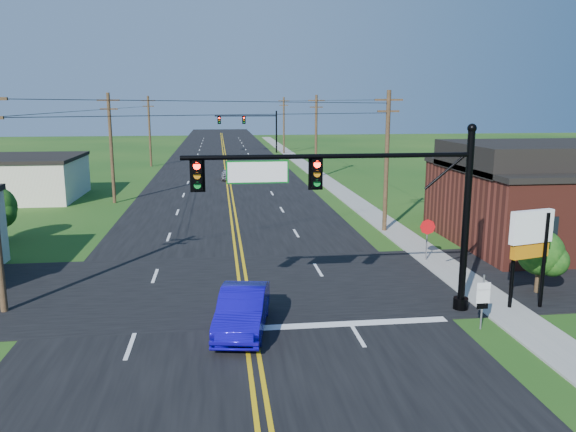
{
  "coord_description": "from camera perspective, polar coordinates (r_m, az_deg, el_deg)",
  "views": [
    {
      "loc": [
        -0.83,
        -12.55,
        8.3
      ],
      "look_at": [
        1.98,
        10.0,
        3.65
      ],
      "focal_mm": 35.0,
      "sensor_mm": 36.0,
      "label": 1
    }
  ],
  "objects": [
    {
      "name": "road_main",
      "position": [
        63.1,
        -6.31,
        3.95
      ],
      "size": [
        16.0,
        220.0,
        0.04
      ],
      "primitive_type": "cube",
      "color": "black",
      "rests_on": "ground"
    },
    {
      "name": "road_cross",
      "position": [
        25.92,
        -4.94,
        -7.11
      ],
      "size": [
        70.0,
        10.0,
        0.04
      ],
      "primitive_type": "cube",
      "color": "black",
      "rests_on": "ground"
    },
    {
      "name": "sidewalk",
      "position": [
        54.39,
        5.0,
        2.78
      ],
      "size": [
        2.0,
        160.0,
        0.08
      ],
      "primitive_type": "cube",
      "color": "gray",
      "rests_on": "ground"
    },
    {
      "name": "signal_mast_main",
      "position": [
        21.48,
        6.92,
        1.96
      ],
      "size": [
        11.3,
        0.6,
        7.48
      ],
      "color": "black",
      "rests_on": "ground"
    },
    {
      "name": "signal_mast_far",
      "position": [
        92.77,
        -3.9,
        9.22
      ],
      "size": [
        10.98,
        0.6,
        7.48
      ],
      "color": "black",
      "rests_on": "ground"
    },
    {
      "name": "brick_building",
      "position": [
        37.45,
        26.81,
        1.18
      ],
      "size": [
        14.2,
        11.2,
        4.7
      ],
      "color": "#5D241A",
      "rests_on": "ground"
    },
    {
      "name": "cream_bldg_far",
      "position": [
        54.1,
        -26.73,
        3.49
      ],
      "size": [
        12.2,
        9.2,
        3.7
      ],
      "color": "silver",
      "rests_on": "ground"
    },
    {
      "name": "utility_pole_left_b",
      "position": [
        48.46,
        -17.52,
        6.8
      ],
      "size": [
        1.8,
        0.28,
        9.0
      ],
      "color": "#342718",
      "rests_on": "ground"
    },
    {
      "name": "utility_pole_left_c",
      "position": [
        75.13,
        -13.89,
        8.5
      ],
      "size": [
        1.8,
        0.28,
        9.0
      ],
      "color": "#342718",
      "rests_on": "ground"
    },
    {
      "name": "utility_pole_right_a",
      "position": [
        36.32,
        9.99,
        5.73
      ],
      "size": [
        1.8,
        0.28,
        9.0
      ],
      "color": "#342718",
      "rests_on": "ground"
    },
    {
      "name": "utility_pole_right_b",
      "position": [
        61.58,
        2.87,
        8.22
      ],
      "size": [
        1.8,
        0.28,
        9.0
      ],
      "color": "#342718",
      "rests_on": "ground"
    },
    {
      "name": "utility_pole_right_c",
      "position": [
        91.24,
        -0.42,
        9.31
      ],
      "size": [
        1.8,
        0.28,
        9.0
      ],
      "color": "#342718",
      "rests_on": "ground"
    },
    {
      "name": "tree_right_back",
      "position": [
        42.45,
        16.35,
        3.37
      ],
      "size": [
        3.0,
        3.0,
        4.1
      ],
      "color": "#342718",
      "rests_on": "ground"
    },
    {
      "name": "shrub_corner",
      "position": [
        26.81,
        24.25,
        -3.4
      ],
      "size": [
        2.0,
        2.0,
        2.86
      ],
      "color": "#342718",
      "rests_on": "ground"
    },
    {
      "name": "blue_car",
      "position": [
        20.9,
        -4.63,
        -9.56
      ],
      "size": [
        2.41,
        4.94,
        1.56
      ],
      "primitive_type": "imported",
      "rotation": [
        0.0,
        0.0,
        -0.17
      ],
      "color": "#1207AA",
      "rests_on": "ground"
    },
    {
      "name": "distant_car",
      "position": [
        60.78,
        -6.16,
        4.2
      ],
      "size": [
        1.38,
        3.42,
        1.17
      ],
      "primitive_type": "imported",
      "rotation": [
        0.0,
        0.0,
        3.14
      ],
      "color": "#A4A4A9",
      "rests_on": "ground"
    },
    {
      "name": "route_sign",
      "position": [
        22.01,
        19.18,
        -7.86
      ],
      "size": [
        0.53,
        0.08,
        2.1
      ],
      "rotation": [
        0.0,
        0.0,
        0.01
      ],
      "color": "slate",
      "rests_on": "ground"
    },
    {
      "name": "stop_sign",
      "position": [
        30.24,
        13.98,
        -1.51
      ],
      "size": [
        0.81,
        0.13,
        2.27
      ],
      "rotation": [
        0.0,
        0.0,
        -0.11
      ],
      "color": "slate",
      "rests_on": "ground"
    },
    {
      "name": "pylon_sign",
      "position": [
        24.38,
        23.44,
        -2.02
      ],
      "size": [
        1.99,
        0.77,
        4.08
      ],
      "rotation": [
        0.0,
        0.0,
        0.25
      ],
      "color": "black",
      "rests_on": "ground"
    }
  ]
}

